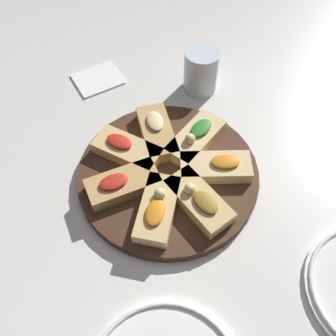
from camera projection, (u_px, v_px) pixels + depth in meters
name	position (u px, v px, depth m)	size (l,w,h in m)	color
ground_plane	(168.00, 178.00, 0.80)	(3.00, 3.00, 0.00)	silver
serving_board	(168.00, 175.00, 0.79)	(0.36, 0.36, 0.02)	#422819
focaccia_slice_0	(157.00, 132.00, 0.82)	(0.10, 0.15, 0.04)	tan
focaccia_slice_1	(127.00, 150.00, 0.80)	(0.12, 0.15, 0.04)	#DBB775
focaccia_slice_2	(122.00, 184.00, 0.75)	(0.15, 0.09, 0.04)	tan
focaccia_slice_3	(158.00, 209.00, 0.72)	(0.14, 0.14, 0.04)	#DBB775
focaccia_slice_4	(199.00, 200.00, 0.73)	(0.07, 0.14, 0.04)	#DBB775
focaccia_slice_5	(216.00, 167.00, 0.77)	(0.15, 0.13, 0.04)	#E5C689
focaccia_slice_6	(196.00, 138.00, 0.81)	(0.15, 0.10, 0.04)	#E5C689
water_glass	(201.00, 71.00, 0.91)	(0.08, 0.08, 0.10)	silver
napkin_stack	(97.00, 79.00, 0.97)	(0.11, 0.09, 0.01)	white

